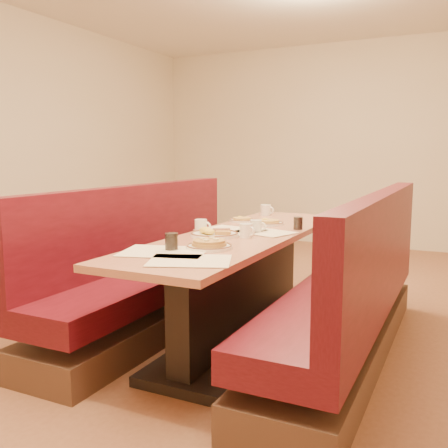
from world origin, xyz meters
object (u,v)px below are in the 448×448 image
at_px(booth_right, 351,303).
at_px(coffee_mug_d, 266,210).
at_px(coffee_mug_c, 257,226).
at_px(soda_tumbler_mid, 298,223).
at_px(coffee_mug_a, 246,230).
at_px(eggs_plate, 214,233).
at_px(diner_table, 243,287).
at_px(soda_tumbler_near, 171,242).
at_px(booth_left, 154,277).
at_px(pancake_plate, 209,245).
at_px(coffee_mug_b, 201,226).

relative_size(booth_right, coffee_mug_d, 20.19).
height_order(coffee_mug_c, soda_tumbler_mid, soda_tumbler_mid).
bearing_deg(coffee_mug_a, eggs_plate, -145.61).
bearing_deg(coffee_mug_c, soda_tumbler_mid, 39.95).
xyz_separation_m(diner_table, booth_right, (0.73, 0.00, -0.01)).
distance_m(coffee_mug_d, soda_tumbler_near, 1.72).
bearing_deg(booth_left, pancake_plate, -37.30).
height_order(booth_left, coffee_mug_b, booth_left).
distance_m(coffee_mug_a, coffee_mug_b, 0.36).
bearing_deg(coffee_mug_a, diner_table, 140.04).
bearing_deg(booth_right, coffee_mug_a, -166.04).
bearing_deg(coffee_mug_a, soda_tumbler_mid, 89.10).
bearing_deg(booth_left, coffee_mug_b, -13.25).
xyz_separation_m(coffee_mug_c, soda_tumbler_mid, (0.22, 0.25, 0.00)).
relative_size(diner_table, coffee_mug_b, 20.95).
distance_m(pancake_plate, coffee_mug_d, 1.59).
distance_m(booth_right, soda_tumbler_mid, 0.70).
xyz_separation_m(eggs_plate, coffee_mug_c, (0.18, 0.28, 0.02)).
height_order(coffee_mug_b, coffee_mug_c, coffee_mug_b).
bearing_deg(soda_tumbler_mid, booth_right, -35.45).
bearing_deg(coffee_mug_d, soda_tumbler_mid, -47.76).
relative_size(coffee_mug_d, soda_tumbler_mid, 1.39).
bearing_deg(coffee_mug_b, soda_tumbler_near, -77.39).
distance_m(eggs_plate, soda_tumbler_near, 0.53).
height_order(pancake_plate, soda_tumbler_near, soda_tumbler_near).
bearing_deg(coffee_mug_c, diner_table, -141.47).
height_order(booth_right, coffee_mug_b, booth_right).
height_order(diner_table, coffee_mug_a, coffee_mug_a).
relative_size(pancake_plate, soda_tumbler_mid, 2.96).
xyz_separation_m(coffee_mug_b, coffee_mug_d, (0.05, 1.08, 0.00)).
bearing_deg(eggs_plate, pancake_plate, -66.44).
bearing_deg(coffee_mug_d, coffee_mug_a, -69.88).
bearing_deg(eggs_plate, coffee_mug_b, 145.59).
distance_m(booth_right, coffee_mug_c, 0.80).
height_order(coffee_mug_b, soda_tumbler_mid, coffee_mug_b).
xyz_separation_m(coffee_mug_a, coffee_mug_d, (-0.31, 1.13, 0.00)).
distance_m(eggs_plate, coffee_mug_b, 0.18).
bearing_deg(coffee_mug_a, soda_tumbler_near, -88.49).
bearing_deg(coffee_mug_c, booth_left, 175.77).
distance_m(booth_right, coffee_mug_a, 0.79).
height_order(coffee_mug_a, coffee_mug_b, coffee_mug_b).
distance_m(pancake_plate, soda_tumbler_near, 0.22).
bearing_deg(coffee_mug_d, eggs_plate, -80.27).
bearing_deg(soda_tumbler_mid, pancake_plate, -104.11).
relative_size(coffee_mug_b, soda_tumbler_near, 1.21).
xyz_separation_m(diner_table, soda_tumbler_mid, (0.28, 0.32, 0.42)).
bearing_deg(soda_tumbler_near, booth_left, 130.06).
xyz_separation_m(diner_table, soda_tumbler_near, (-0.11, -0.74, 0.42)).
bearing_deg(booth_right, booth_left, 180.00).
height_order(booth_left, soda_tumbler_near, booth_left).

